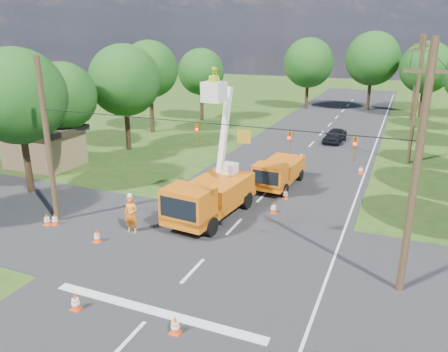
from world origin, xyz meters
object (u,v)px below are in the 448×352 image
at_px(pole_right_near, 416,172).
at_px(tree_left_c, 63,96).
at_px(traffic_cone_0, 75,302).
at_px(traffic_cone_7, 361,169).
at_px(pole_right_far, 416,77).
at_px(tree_left_d, 124,80).
at_px(tree_left_f, 201,72).
at_px(pole_right_mid, 416,100).
at_px(pole_left, 48,143).
at_px(tree_far_a, 309,63).
at_px(tree_left_b, 18,97).
at_px(ground_worker, 131,215).
at_px(traffic_cone_4, 97,236).
at_px(shed, 44,146).
at_px(traffic_cone_6, 47,219).
at_px(traffic_cone_3, 285,194).
at_px(traffic_cone_5, 55,219).
at_px(traffic_cone_2, 274,208).
at_px(tree_far_c, 426,68).
at_px(second_truck, 279,172).
at_px(traffic_cone_1, 175,325).
at_px(tree_far_b, 373,59).
at_px(distant_car, 335,136).
at_px(bucket_truck, 210,189).

bearing_deg(pole_right_near, tree_left_c, 160.20).
distance_m(traffic_cone_0, traffic_cone_7, 23.16).
distance_m(pole_right_far, tree_left_d, 34.33).
bearing_deg(tree_left_f, pole_right_mid, -23.23).
distance_m(pole_left, tree_far_a, 43.27).
bearing_deg(tree_left_c, tree_left_b, -71.57).
bearing_deg(ground_worker, traffic_cone_4, -127.63).
bearing_deg(tree_left_f, shed, -98.28).
relative_size(traffic_cone_6, tree_left_d, 0.08).
bearing_deg(traffic_cone_6, tree_left_f, 99.65).
bearing_deg(shed, tree_left_d, 66.80).
distance_m(tree_left_c, tree_far_a, 35.90).
bearing_deg(pole_left, traffic_cone_4, -19.13).
xyz_separation_m(traffic_cone_3, traffic_cone_5, (-10.63, -8.78, 0.00)).
xyz_separation_m(traffic_cone_2, tree_far_c, (8.09, 36.27, 5.70)).
relative_size(pole_right_far, pole_left, 1.11).
height_order(second_truck, traffic_cone_5, second_truck).
bearing_deg(traffic_cone_6, ground_worker, 12.17).
xyz_separation_m(traffic_cone_1, shed, (-19.31, 13.98, 1.26)).
relative_size(second_truck, tree_far_b, 0.54).
distance_m(second_truck, tree_far_b, 35.27).
relative_size(tree_left_c, tree_far_c, 0.88).
relative_size(tree_left_c, tree_far_a, 0.85).
height_order(traffic_cone_2, pole_right_far, pole_right_far).
height_order(distant_car, tree_left_c, tree_left_c).
bearing_deg(distant_car, tree_far_c, 73.04).
xyz_separation_m(traffic_cone_7, tree_left_c, (-21.79, -6.44, 5.08)).
bearing_deg(traffic_cone_2, tree_left_b, -170.26).
relative_size(bucket_truck, traffic_cone_5, 11.83).
distance_m(bucket_truck, traffic_cone_6, 9.10).
relative_size(traffic_cone_0, shed, 0.13).
bearing_deg(traffic_cone_3, traffic_cone_7, 61.74).
relative_size(tree_left_b, tree_left_f, 1.11).
height_order(traffic_cone_2, tree_left_f, tree_left_f).
height_order(tree_left_b, tree_left_c, tree_left_b).
xyz_separation_m(traffic_cone_5, pole_left, (-0.31, 0.51, 4.14)).
bearing_deg(pole_right_mid, traffic_cone_6, -131.13).
bearing_deg(traffic_cone_7, traffic_cone_5, -132.23).
bearing_deg(traffic_cone_0, tree_left_b, 141.59).
distance_m(traffic_cone_7, pole_right_near, 16.47).
bearing_deg(traffic_cone_2, tree_left_c, 169.65).
bearing_deg(pole_right_near, pole_left, 180.00).
bearing_deg(traffic_cone_2, tree_left_d, 150.53).
relative_size(bucket_truck, traffic_cone_2, 11.83).
height_order(distant_car, tree_far_c, tree_far_c).
distance_m(pole_right_far, pole_left, 43.87).
bearing_deg(tree_far_c, tree_left_c, -128.23).
bearing_deg(traffic_cone_5, pole_right_near, 1.66).
bearing_deg(tree_far_b, traffic_cone_0, -96.53).
bearing_deg(traffic_cone_0, traffic_cone_7, 69.38).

